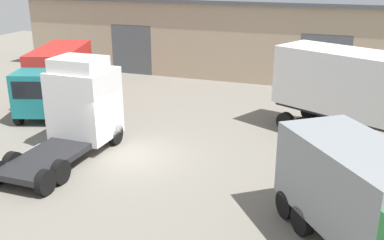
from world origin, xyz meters
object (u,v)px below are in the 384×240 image
Objects in this scene: container_trailer_orange at (381,90)px; box_truck_green at (374,204)px; tractor_unit_white at (79,108)px; box_truck_teal at (57,75)px.

container_trailer_orange is 8.95m from box_truck_green.
tractor_unit_white is 0.63× the size of container_trailer_orange.
tractor_unit_white is 12.59m from box_truck_green.
box_truck_green is (16.77, -9.44, -0.06)m from box_truck_teal.
container_trailer_orange is 1.25× the size of box_truck_teal.
container_trailer_orange reaches higher than tractor_unit_white.
box_truck_teal is 1.15× the size of box_truck_green.
box_truck_teal is 19.24m from box_truck_green.
box_truck_teal is at bearing 43.52° from tractor_unit_white.
container_trailer_orange reaches higher than box_truck_teal.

